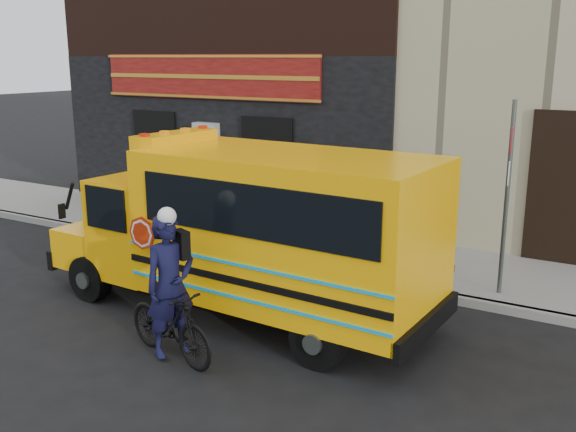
# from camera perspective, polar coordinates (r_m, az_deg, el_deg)

# --- Properties ---
(ground) EXTENTS (120.00, 120.00, 0.00)m
(ground) POSITION_cam_1_polar(r_m,az_deg,el_deg) (10.24, -2.63, -9.90)
(ground) COLOR black
(ground) RESTS_ON ground
(curb) EXTENTS (40.00, 0.20, 0.15)m
(curb) POSITION_cam_1_polar(r_m,az_deg,el_deg) (12.32, 3.99, -5.33)
(curb) COLOR gray
(curb) RESTS_ON ground
(sidewalk) EXTENTS (40.00, 3.00, 0.15)m
(sidewalk) POSITION_cam_1_polar(r_m,az_deg,el_deg) (13.61, 6.82, -3.50)
(sidewalk) COLOR gray
(sidewalk) RESTS_ON ground
(school_bus) EXTENTS (6.99, 2.51, 2.92)m
(school_bus) POSITION_cam_1_polar(r_m,az_deg,el_deg) (10.16, -3.13, -1.05)
(school_bus) COLOR black
(school_bus) RESTS_ON ground
(sign_pole) EXTENTS (0.09, 0.30, 3.47)m
(sign_pole) POSITION_cam_1_polar(r_m,az_deg,el_deg) (11.35, 18.89, 1.82)
(sign_pole) COLOR #474F4A
(sign_pole) RESTS_ON ground
(bicycle) EXTENTS (1.85, 0.88, 1.07)m
(bicycle) POSITION_cam_1_polar(r_m,az_deg,el_deg) (9.21, -10.48, -9.33)
(bicycle) COLOR black
(bicycle) RESTS_ON ground
(cyclist) EXTENTS (0.73, 0.86, 2.02)m
(cyclist) POSITION_cam_1_polar(r_m,az_deg,el_deg) (9.10, -10.42, -6.40)
(cyclist) COLOR black
(cyclist) RESTS_ON ground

